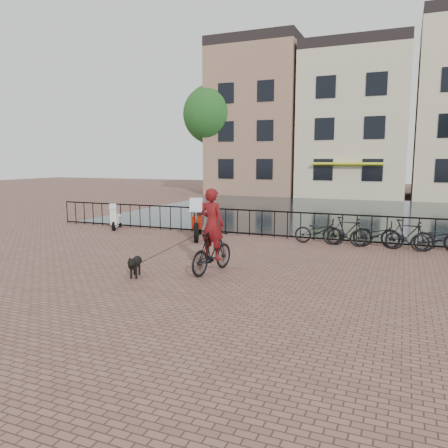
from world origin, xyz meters
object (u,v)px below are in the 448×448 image
at_px(cyclist, 212,236).
at_px(dog, 135,266).
at_px(scooter, 116,215).
at_px(motorcycle, 198,217).

xyz_separation_m(cyclist, dog, (-1.63, -1.12, -0.70)).
bearing_deg(dog, cyclist, 12.51).
bearing_deg(cyclist, scooter, -27.21).
xyz_separation_m(dog, scooter, (-5.12, 6.22, 0.30)).
height_order(cyclist, dog, cyclist).
height_order(dog, scooter, scooter).
bearing_deg(cyclist, dog, 44.36).
bearing_deg(scooter, dog, -73.35).
relative_size(motorcycle, scooter, 1.81).
relative_size(cyclist, motorcycle, 1.10).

